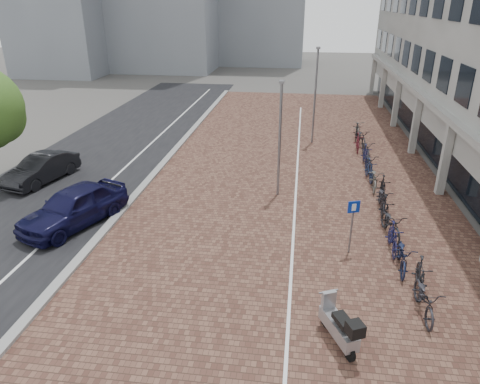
% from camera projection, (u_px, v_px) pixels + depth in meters
% --- Properties ---
extents(ground, '(140.00, 140.00, 0.00)m').
position_uv_depth(ground, '(211.00, 317.00, 12.56)').
color(ground, '#474442').
rests_on(ground, ground).
extents(plaza_brick, '(14.50, 42.00, 0.04)m').
position_uv_depth(plaza_brick, '(293.00, 171.00, 23.19)').
color(plaza_brick, brown).
rests_on(plaza_brick, ground).
extents(street_asphalt, '(8.00, 50.00, 0.03)m').
position_uv_depth(street_asphalt, '(96.00, 162.00, 24.58)').
color(street_asphalt, black).
rests_on(street_asphalt, ground).
extents(curb, '(0.35, 42.00, 0.14)m').
position_uv_depth(curb, '(163.00, 164.00, 24.06)').
color(curb, gray).
rests_on(curb, ground).
extents(lane_line, '(0.12, 44.00, 0.00)m').
position_uv_depth(lane_line, '(130.00, 163.00, 24.32)').
color(lane_line, white).
rests_on(lane_line, street_asphalt).
extents(parking_line, '(0.10, 30.00, 0.00)m').
position_uv_depth(parking_line, '(297.00, 171.00, 23.15)').
color(parking_line, white).
rests_on(parking_line, plaza_brick).
extents(car_navy, '(3.49, 5.00, 1.58)m').
position_uv_depth(car_navy, '(74.00, 206.00, 17.44)').
color(car_navy, black).
rests_on(car_navy, ground).
extents(car_dark, '(2.29, 4.27, 1.34)m').
position_uv_depth(car_dark, '(42.00, 169.00, 21.68)').
color(car_dark, black).
rests_on(car_dark, ground).
extents(scooter_front, '(1.26, 1.86, 1.23)m').
position_uv_depth(scooter_front, '(339.00, 324.00, 11.38)').
color(scooter_front, gray).
rests_on(scooter_front, ground).
extents(parking_sign, '(0.41, 0.19, 2.05)m').
position_uv_depth(parking_sign, '(352.00, 220.00, 15.20)').
color(parking_sign, slate).
rests_on(parking_sign, ground).
extents(lamp_near, '(0.12, 0.12, 5.17)m').
position_uv_depth(lamp_near, '(280.00, 141.00, 19.37)').
color(lamp_near, slate).
rests_on(lamp_near, ground).
extents(lamp_far, '(0.12, 0.12, 5.74)m').
position_uv_depth(lamp_far, '(315.00, 97.00, 26.68)').
color(lamp_far, slate).
rests_on(lamp_far, ground).
extents(bike_row, '(1.16, 20.40, 1.05)m').
position_uv_depth(bike_row, '(375.00, 179.00, 20.85)').
color(bike_row, '#232228').
rests_on(bike_row, ground).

